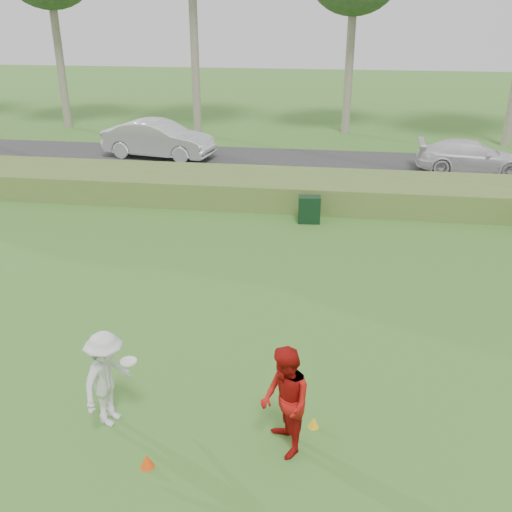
% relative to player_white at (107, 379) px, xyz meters
% --- Properties ---
extents(ground, '(120.00, 120.00, 0.00)m').
position_rel_player_white_xyz_m(ground, '(1.83, 0.30, -0.85)').
color(ground, '#346B23').
rests_on(ground, ground).
extents(reed_strip, '(80.00, 3.00, 0.90)m').
position_rel_player_white_xyz_m(reed_strip, '(1.83, 12.30, -0.40)').
color(reed_strip, '#4F6E2C').
rests_on(reed_strip, ground).
extents(park_road, '(80.00, 6.00, 0.06)m').
position_rel_player_white_xyz_m(park_road, '(1.83, 17.30, -0.82)').
color(park_road, '#2D2D2D').
rests_on(park_road, ground).
extents(player_white, '(0.97, 1.22, 1.70)m').
position_rel_player_white_xyz_m(player_white, '(0.00, 0.00, 0.00)').
color(player_white, silver).
rests_on(player_white, ground).
extents(player_red, '(0.99, 1.09, 1.83)m').
position_rel_player_white_xyz_m(player_red, '(2.95, -0.26, 0.06)').
color(player_red, '#A9110E').
rests_on(player_red, ground).
extents(cone_orange, '(0.21, 0.21, 0.24)m').
position_rel_player_white_xyz_m(cone_orange, '(0.93, -0.93, -0.73)').
color(cone_orange, '#FF480D').
rests_on(cone_orange, ground).
extents(cone_yellow, '(0.18, 0.18, 0.20)m').
position_rel_player_white_xyz_m(cone_yellow, '(3.38, 0.33, -0.75)').
color(cone_yellow, yellow).
rests_on(cone_yellow, ground).
extents(utility_cabinet, '(0.74, 0.50, 0.87)m').
position_rel_player_white_xyz_m(utility_cabinet, '(2.71, 10.20, -0.41)').
color(utility_cabinet, black).
rests_on(utility_cabinet, ground).
extents(car_mid, '(5.28, 2.58, 1.67)m').
position_rel_player_white_xyz_m(car_mid, '(-4.63, 17.75, 0.04)').
color(car_mid, silver).
rests_on(car_mid, park_road).
extents(car_right, '(4.52, 1.97, 1.30)m').
position_rel_player_white_xyz_m(car_right, '(9.04, 17.17, -0.14)').
color(car_right, silver).
rests_on(car_right, park_road).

